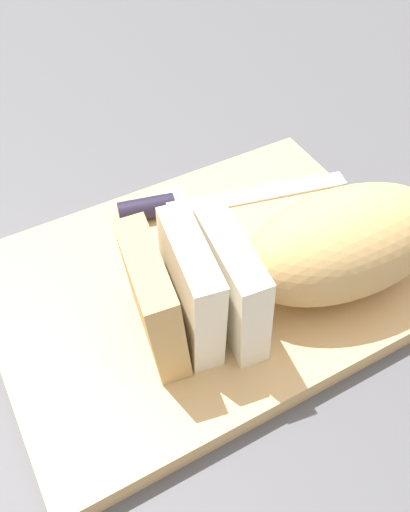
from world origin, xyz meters
TOP-DOWN VIEW (x-y plane):
  - ground_plane at (0.00, 0.00)m, footprint 3.00×3.00m
  - cutting_board at (0.00, 0.00)m, footprint 0.41×0.30m
  - bread_loaf at (-0.07, 0.06)m, footprint 0.31×0.14m
  - bread_knife at (-0.02, -0.10)m, footprint 0.26×0.08m
  - crumb_near_knife at (0.01, -0.01)m, footprint 0.00×0.00m
  - crumb_near_loaf at (-0.00, 0.05)m, footprint 0.00×0.00m
  - crumb_stray_left at (-0.07, 0.03)m, footprint 0.01×0.01m
  - crumb_stray_right at (-0.03, 0.01)m, footprint 0.01×0.01m

SIDE VIEW (x-z plane):
  - ground_plane at x=0.00m, z-range 0.00..0.00m
  - cutting_board at x=0.00m, z-range 0.00..0.02m
  - crumb_near_knife at x=0.01m, z-range 0.02..0.03m
  - crumb_near_loaf at x=0.00m, z-range 0.02..0.03m
  - crumb_stray_left at x=-0.07m, z-range 0.02..0.03m
  - crumb_stray_right at x=-0.03m, z-range 0.02..0.03m
  - bread_knife at x=-0.02m, z-range 0.02..0.04m
  - bread_loaf at x=-0.07m, z-range 0.02..0.13m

